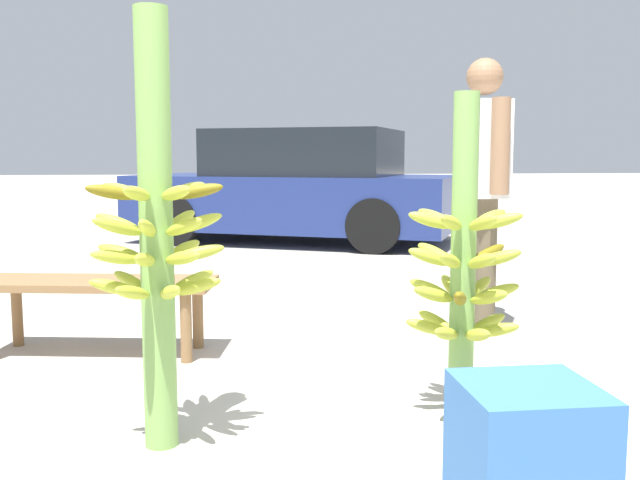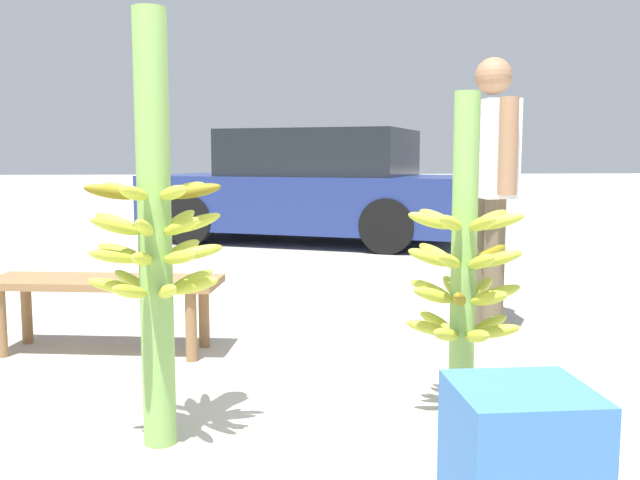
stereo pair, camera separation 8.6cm
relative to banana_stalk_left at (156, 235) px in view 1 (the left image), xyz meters
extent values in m
cylinder|color=#7AA851|center=(0.00, 0.00, 0.01)|extent=(0.12, 0.12, 1.58)
ellipsoid|color=#ADB733|center=(-0.05, -0.14, 0.16)|extent=(0.10, 0.20, 0.08)
ellipsoid|color=#ADB733|center=(0.08, -0.12, 0.16)|extent=(0.14, 0.19, 0.08)
ellipsoid|color=#736414|center=(0.15, -0.01, 0.16)|extent=(0.20, 0.06, 0.08)
ellipsoid|color=#ADB733|center=(0.10, 0.11, 0.16)|extent=(0.17, 0.17, 0.08)
ellipsoid|color=#ADB733|center=(-0.02, 0.15, 0.16)|extent=(0.07, 0.20, 0.08)
ellipsoid|color=#ADB733|center=(-0.13, 0.08, 0.16)|extent=(0.19, 0.14, 0.08)
ellipsoid|color=#736414|center=(-0.14, -0.05, 0.16)|extent=(0.20, 0.11, 0.08)
ellipsoid|color=#ADB733|center=(0.14, 0.02, 0.04)|extent=(0.20, 0.07, 0.10)
ellipsoid|color=#ADB733|center=(0.08, 0.12, 0.04)|extent=(0.14, 0.19, 0.10)
ellipsoid|color=#ADB733|center=(-0.05, 0.14, 0.04)|extent=(0.11, 0.20, 0.10)
ellipsoid|color=#ADB733|center=(-0.14, 0.05, 0.04)|extent=(0.20, 0.11, 0.10)
ellipsoid|color=#ADB733|center=(-0.12, -0.08, 0.04)|extent=(0.19, 0.14, 0.10)
ellipsoid|color=#ADB733|center=(-0.02, -0.15, 0.04)|extent=(0.07, 0.20, 0.10)
ellipsoid|color=#ADB733|center=(0.10, -0.10, 0.04)|extent=(0.17, 0.17, 0.10)
ellipsoid|color=#ADB733|center=(-0.13, -0.07, -0.07)|extent=(0.19, 0.13, 0.08)
ellipsoid|color=#ADB733|center=(-0.03, -0.15, -0.07)|extent=(0.08, 0.20, 0.08)
ellipsoid|color=#ADB733|center=(0.10, -0.11, -0.07)|extent=(0.16, 0.18, 0.08)
ellipsoid|color=#ADB733|center=(0.15, 0.01, -0.07)|extent=(0.20, 0.05, 0.08)
ellipsoid|color=#ADB733|center=(0.09, 0.12, -0.07)|extent=(0.15, 0.18, 0.08)
ellipsoid|color=#ADB733|center=(-0.04, 0.14, -0.07)|extent=(0.10, 0.20, 0.08)
ellipsoid|color=#ADB733|center=(-0.14, 0.06, -0.07)|extent=(0.20, 0.12, 0.08)
ellipsoid|color=#ADB733|center=(0.12, 0.08, -0.18)|extent=(0.19, 0.15, 0.10)
ellipsoid|color=#ADB733|center=(0.01, 0.15, -0.18)|extent=(0.06, 0.20, 0.10)
ellipsoid|color=#ADB733|center=(-0.11, 0.10, -0.18)|extent=(0.17, 0.16, 0.10)
ellipsoid|color=#ADB733|center=(-0.14, -0.02, -0.18)|extent=(0.20, 0.08, 0.10)
ellipsoid|color=#ADB733|center=(-0.07, -0.13, -0.18)|extent=(0.13, 0.19, 0.10)
ellipsoid|color=#ADB733|center=(0.05, -0.14, -0.18)|extent=(0.11, 0.20, 0.10)
ellipsoid|color=#ADB733|center=(0.14, -0.04, -0.18)|extent=(0.20, 0.10, 0.10)
cylinder|color=#7AA851|center=(1.19, 0.14, -0.13)|extent=(0.10, 0.10, 1.32)
ellipsoid|color=#ADB733|center=(1.10, 0.03, 0.03)|extent=(0.16, 0.18, 0.10)
ellipsoid|color=#ADB733|center=(1.22, 0.00, 0.03)|extent=(0.09, 0.20, 0.10)
ellipsoid|color=#ADB733|center=(1.31, 0.07, 0.03)|extent=(0.20, 0.13, 0.10)
ellipsoid|color=#ADB733|center=(1.31, 0.19, 0.03)|extent=(0.20, 0.13, 0.10)
ellipsoid|color=#ADB733|center=(1.22, 0.27, 0.03)|extent=(0.09, 0.20, 0.10)
ellipsoid|color=#ADB733|center=(1.10, 0.24, 0.03)|extent=(0.16, 0.18, 0.10)
ellipsoid|color=#ADB733|center=(1.05, 0.14, 0.03)|extent=(0.19, 0.05, 0.10)
ellipsoid|color=#ADB733|center=(1.31, 0.07, -0.12)|extent=(0.20, 0.13, 0.11)
ellipsoid|color=#736414|center=(1.31, 0.19, -0.12)|extent=(0.20, 0.13, 0.11)
ellipsoid|color=#ADB733|center=(1.22, 0.27, -0.12)|extent=(0.09, 0.20, 0.11)
ellipsoid|color=#ADB733|center=(1.11, 0.24, -0.12)|extent=(0.16, 0.18, 0.11)
ellipsoid|color=#ADB733|center=(1.05, 0.14, -0.12)|extent=(0.19, 0.05, 0.11)
ellipsoid|color=#ADB733|center=(1.10, 0.03, -0.12)|extent=(0.16, 0.18, 0.11)
ellipsoid|color=#ADB733|center=(1.22, 0.00, -0.12)|extent=(0.09, 0.20, 0.11)
ellipsoid|color=#ADB733|center=(1.08, 0.21, -0.26)|extent=(0.19, 0.15, 0.10)
ellipsoid|color=#ADB733|center=(1.06, 0.10, -0.26)|extent=(0.20, 0.10, 0.10)
ellipsoid|color=#736414|center=(1.14, 0.01, -0.26)|extent=(0.12, 0.20, 0.10)
ellipsoid|color=#ADB733|center=(1.25, 0.02, -0.26)|extent=(0.14, 0.19, 0.10)
ellipsoid|color=#ADB733|center=(1.32, 0.11, -0.26)|extent=(0.20, 0.08, 0.10)
ellipsoid|color=#ADB733|center=(1.29, 0.23, -0.26)|extent=(0.18, 0.17, 0.10)
ellipsoid|color=#ADB733|center=(1.18, 0.27, -0.26)|extent=(0.06, 0.20, 0.10)
ellipsoid|color=#ADB733|center=(1.11, 0.25, -0.41)|extent=(0.15, 0.19, 0.10)
ellipsoid|color=#ADB733|center=(1.05, 0.15, -0.41)|extent=(0.20, 0.07, 0.10)
ellipsoid|color=#ADB733|center=(1.09, 0.04, -0.41)|extent=(0.17, 0.17, 0.10)
ellipsoid|color=#ADB733|center=(1.21, 0.00, -0.41)|extent=(0.08, 0.20, 0.10)
ellipsoid|color=#ADB733|center=(1.31, 0.07, -0.41)|extent=(0.19, 0.14, 0.10)
ellipsoid|color=#ADB733|center=(1.32, 0.18, -0.41)|extent=(0.20, 0.12, 0.10)
ellipsoid|color=#ADB733|center=(1.23, 0.27, -0.41)|extent=(0.11, 0.20, 0.10)
cylinder|color=brown|center=(1.80, 1.72, -0.38)|extent=(0.13, 0.13, 0.82)
cylinder|color=brown|center=(1.80, 1.52, -0.38)|extent=(0.13, 0.13, 0.82)
cube|color=white|center=(1.80, 1.62, 0.32)|extent=(0.20, 0.45, 0.58)
cylinder|color=#936B4C|center=(1.80, 1.90, 0.34)|extent=(0.11, 0.11, 0.55)
cylinder|color=#936B4C|center=(1.80, 1.34, 0.34)|extent=(0.11, 0.11, 0.55)
sphere|color=#936B4C|center=(1.80, 1.62, 0.76)|extent=(0.22, 0.22, 0.22)
cube|color=olive|center=(-0.46, 1.30, -0.40)|extent=(1.30, 0.60, 0.04)
cylinder|color=olive|center=(-0.94, 1.53, -0.60)|extent=(0.06, 0.06, 0.37)
cylinder|color=olive|center=(0.08, 1.35, -0.60)|extent=(0.06, 0.06, 0.37)
cylinder|color=olive|center=(0.03, 1.07, -0.60)|extent=(0.06, 0.06, 0.37)
cube|color=navy|center=(1.05, 6.28, -0.29)|extent=(4.31, 3.24, 0.66)
cube|color=black|center=(1.20, 6.22, 0.32)|extent=(2.64, 2.38, 0.56)
cylinder|color=black|center=(-0.39, 6.06, -0.48)|extent=(0.64, 0.44, 0.61)
cylinder|color=black|center=(0.28, 7.52, -0.48)|extent=(0.64, 0.44, 0.61)
cylinder|color=black|center=(1.82, 5.05, -0.48)|extent=(0.64, 0.44, 0.61)
cylinder|color=black|center=(2.49, 6.51, -0.48)|extent=(0.64, 0.44, 0.61)
cube|color=#386BB2|center=(1.13, -0.65, -0.59)|extent=(0.40, 0.40, 0.40)
camera|label=1|loc=(0.27, -2.59, 0.28)|focal=40.00mm
camera|label=2|loc=(0.35, -2.60, 0.28)|focal=40.00mm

